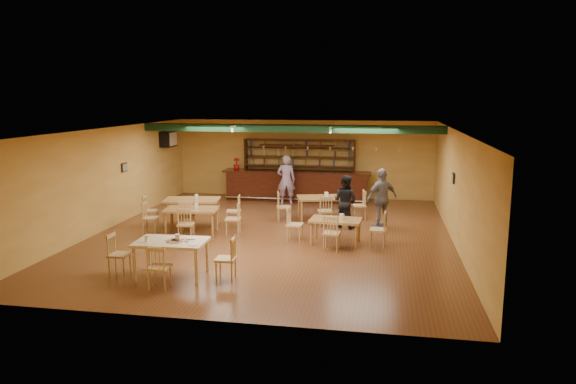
% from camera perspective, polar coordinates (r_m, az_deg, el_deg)
% --- Properties ---
extents(floor, '(12.00, 12.00, 0.00)m').
position_cam_1_polar(floor, '(15.30, -1.69, -4.59)').
color(floor, brown).
rests_on(floor, ground).
extents(ceiling_beam, '(10.00, 0.30, 0.25)m').
position_cam_1_polar(ceiling_beam, '(17.58, 0.14, 6.82)').
color(ceiling_beam, '#103219').
rests_on(ceiling_beam, ceiling).
extents(track_rail_left, '(0.05, 2.50, 0.05)m').
position_cam_1_polar(track_rail_left, '(18.55, -5.06, 7.18)').
color(track_rail_left, silver).
rests_on(track_rail_left, ceiling).
extents(track_rail_right, '(0.05, 2.50, 0.05)m').
position_cam_1_polar(track_rail_right, '(17.98, 4.91, 7.08)').
color(track_rail_right, silver).
rests_on(track_rail_right, ceiling).
extents(ac_unit, '(0.34, 0.70, 0.48)m').
position_cam_1_polar(ac_unit, '(20.32, -12.67, 5.56)').
color(ac_unit, silver).
rests_on(ac_unit, wall_left).
extents(picture_left, '(0.04, 0.34, 0.28)m').
position_cam_1_polar(picture_left, '(17.57, -17.12, 2.53)').
color(picture_left, black).
rests_on(picture_left, wall_left).
extents(picture_right, '(0.04, 0.34, 0.28)m').
position_cam_1_polar(picture_right, '(15.27, 17.27, 1.43)').
color(picture_right, black).
rests_on(picture_right, wall_right).
extents(bar_counter, '(5.59, 0.85, 1.13)m').
position_cam_1_polar(bar_counter, '(20.16, 0.93, 0.66)').
color(bar_counter, black).
rests_on(bar_counter, ground).
extents(back_bar_hutch, '(4.32, 0.40, 2.28)m').
position_cam_1_polar(back_bar_hutch, '(20.69, 1.21, 2.52)').
color(back_bar_hutch, black).
rests_on(back_bar_hutch, ground).
extents(poinsettia, '(0.33, 0.33, 0.45)m').
position_cam_1_polar(poinsettia, '(20.55, -5.54, 3.03)').
color(poinsettia, '#B41110').
rests_on(poinsettia, bar_counter).
extents(dining_table_a, '(1.78, 1.24, 0.82)m').
position_cam_1_polar(dining_table_a, '(16.55, -10.22, -2.16)').
color(dining_table_a, '#9E6D38').
rests_on(dining_table_a, ground).
extents(dining_table_b, '(1.71, 1.28, 0.76)m').
position_cam_1_polar(dining_table_b, '(17.02, 3.61, -1.77)').
color(dining_table_b, '#9E6D38').
rests_on(dining_table_b, ground).
extents(dining_table_c, '(1.60, 1.08, 0.75)m').
position_cam_1_polar(dining_table_c, '(15.56, -10.27, -3.09)').
color(dining_table_c, '#9E6D38').
rests_on(dining_table_c, ground).
extents(dining_table_d, '(1.41, 0.91, 0.68)m').
position_cam_1_polar(dining_table_d, '(14.39, 5.11, -4.21)').
color(dining_table_d, '#9E6D38').
rests_on(dining_table_d, ground).
extents(near_table, '(1.56, 1.04, 0.81)m').
position_cam_1_polar(near_table, '(12.00, -12.34, -6.99)').
color(near_table, '#CAB287').
rests_on(near_table, ground).
extents(pizza_tray, '(0.47, 0.47, 0.01)m').
position_cam_1_polar(pizza_tray, '(11.85, -11.92, -5.12)').
color(pizza_tray, silver).
rests_on(pizza_tray, near_table).
extents(parmesan_shaker, '(0.08, 0.08, 0.11)m').
position_cam_1_polar(parmesan_shaker, '(11.93, -14.90, -4.90)').
color(parmesan_shaker, '#EAE5C6').
rests_on(parmesan_shaker, near_table).
extents(napkin_stack, '(0.20, 0.16, 0.03)m').
position_cam_1_polar(napkin_stack, '(11.95, -10.32, -4.90)').
color(napkin_stack, white).
rests_on(napkin_stack, near_table).
extents(pizza_server, '(0.30, 0.27, 0.00)m').
position_cam_1_polar(pizza_server, '(11.84, -11.09, -5.05)').
color(pizza_server, silver).
rests_on(pizza_server, pizza_tray).
extents(side_plate, '(0.23, 0.23, 0.01)m').
position_cam_1_polar(side_plate, '(11.48, -10.06, -5.55)').
color(side_plate, white).
rests_on(side_plate, near_table).
extents(patron_bar, '(0.73, 0.54, 1.82)m').
position_cam_1_polar(patron_bar, '(19.35, -0.20, 1.30)').
color(patron_bar, '#754595').
rests_on(patron_bar, ground).
extents(patron_right_a, '(0.96, 0.89, 1.60)m').
position_cam_1_polar(patron_right_a, '(16.09, 6.13, -0.99)').
color(patron_right_a, black).
rests_on(patron_right_a, ground).
extents(patron_right_b, '(1.11, 0.98, 1.80)m').
position_cam_1_polar(patron_right_b, '(16.17, 10.01, -0.68)').
color(patron_right_b, gray).
rests_on(patron_right_b, ground).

